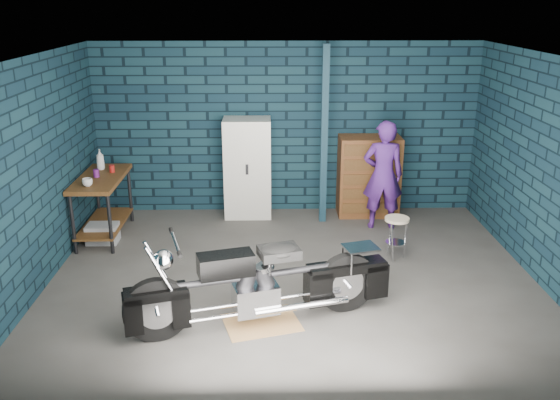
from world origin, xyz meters
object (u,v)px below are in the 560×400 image
Objects in this scene: workbench at (103,207)px; tool_chest at (369,176)px; person at (383,175)px; shop_stool at (396,238)px; motorcycle at (261,278)px; storage_bin at (103,233)px; locker at (248,168)px.

workbench is 1.10× the size of tool_chest.
person is 1.28m from shop_stool.
motorcycle is 3.25m from storage_bin.
tool_chest is (1.68, 3.35, 0.10)m from motorcycle.
storage_bin is 0.34× the size of tool_chest.
motorcycle is 5.64× the size of storage_bin.
workbench is 4.12m from person.
person is 1.05× the size of locker.
shop_stool is at bearing -86.90° from tool_chest.
person is at bearing 7.19° from storage_bin.
workbench is at bearing -157.67° from locker.
shop_stool is at bearing 26.71° from motorcycle.
locker is at bearing 78.34° from motorcycle.
motorcycle is 3.75m from tool_chest.
workbench is 4.17m from shop_stool.
tool_chest is (3.96, 1.08, 0.50)m from storage_bin.
person is 4.16m from storage_bin.
locker is (-2.03, 0.56, -0.04)m from person.
workbench is 4.07m from tool_chest.
shop_stool is (4.07, -0.88, -0.16)m from workbench.
workbench is at bearing 167.77° from shop_stool.
shop_stool is (2.01, -1.73, -0.49)m from locker.
storage_bin is (-4.07, -0.51, -0.69)m from person.
tool_chest is 1.77m from shop_stool.
person is at bearing 41.58° from motorcycle.
motorcycle is 4.16× the size of shop_stool.
tool_chest is (3.98, 0.85, 0.18)m from workbench.
locker is 1.92m from tool_chest.
person is at bearing -78.76° from tool_chest.
motorcycle is at bearing -47.38° from workbench.
workbench is at bearing -167.98° from tool_chest.
storage_bin is at bearing -85.00° from workbench.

